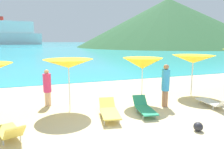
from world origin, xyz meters
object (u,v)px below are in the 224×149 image
at_px(umbrella_5, 142,63).
at_px(lounge_chair_6, 144,107).
at_px(cruise_ship, 11,34).
at_px(umbrella_6, 193,59).
at_px(lounge_chair_5, 10,131).
at_px(lounge_chair_4, 109,110).
at_px(beachgoer_3, 47,87).
at_px(umbrella_4, 68,64).
at_px(lounge_chair_3, 214,102).
at_px(beach_ball, 198,127).
at_px(beachgoer_2, 165,84).

relative_size(umbrella_5, lounge_chair_6, 1.31).
bearing_deg(umbrella_5, cruise_ship, 98.48).
relative_size(umbrella_6, lounge_chair_5, 1.42).
bearing_deg(cruise_ship, lounge_chair_5, -90.86).
bearing_deg(lounge_chair_4, umbrella_5, 41.23).
relative_size(lounge_chair_4, lounge_chair_6, 1.11).
bearing_deg(beachgoer_3, umbrella_4, -93.61).
distance_m(umbrella_4, cruise_ship, 169.26).
relative_size(lounge_chair_3, cruise_ship, 0.04).
distance_m(lounge_chair_6, cruise_ship, 171.01).
bearing_deg(umbrella_4, lounge_chair_4, -45.21).
distance_m(lounge_chair_3, beach_ball, 2.85).
bearing_deg(umbrella_4, lounge_chair_6, -25.97).
xyz_separation_m(lounge_chair_5, beachgoer_2, (5.99, 1.23, 0.71)).
xyz_separation_m(umbrella_4, umbrella_6, (6.37, 0.33, -0.04)).
xyz_separation_m(lounge_chair_6, cruise_ship, (-24.48, 169.08, 7.58)).
relative_size(lounge_chair_6, beachgoer_2, 0.86).
relative_size(umbrella_5, umbrella_6, 0.92).
relative_size(lounge_chair_3, lounge_chair_4, 0.97).
distance_m(umbrella_5, lounge_chair_4, 2.79).
bearing_deg(umbrella_4, umbrella_6, 3.00).
bearing_deg(beachgoer_2, beachgoer_3, -40.35).
bearing_deg(cruise_ship, beachgoer_3, -90.35).
bearing_deg(beach_ball, umbrella_6, 52.69).
height_order(lounge_chair_3, lounge_chair_4, lounge_chair_3).
bearing_deg(cruise_ship, beachgoer_2, -88.81).
relative_size(umbrella_5, lounge_chair_3, 1.22).
xyz_separation_m(lounge_chair_5, beachgoer_3, (1.15, 3.03, 0.57)).
height_order(lounge_chair_6, beachgoer_2, beachgoer_2).
bearing_deg(lounge_chair_6, cruise_ship, 106.32).
height_order(lounge_chair_4, beachgoer_3, beachgoer_3).
relative_size(umbrella_6, beachgoer_2, 1.23).
xyz_separation_m(umbrella_5, beachgoer_2, (0.76, -0.72, -0.87)).
bearing_deg(umbrella_6, umbrella_5, -172.46).
xyz_separation_m(umbrella_5, lounge_chair_6, (-0.53, -1.24, -1.60)).
height_order(umbrella_4, lounge_chair_6, umbrella_4).
xyz_separation_m(umbrella_6, beach_ball, (-2.78, -3.64, -1.77)).
height_order(umbrella_4, beach_ball, umbrella_4).
bearing_deg(lounge_chair_5, cruise_ship, -103.64).
relative_size(lounge_chair_5, cruise_ship, 0.04).
distance_m(umbrella_5, umbrella_6, 3.15).
xyz_separation_m(beachgoer_2, beach_ball, (-0.42, -2.51, -0.84)).
bearing_deg(beachgoer_3, lounge_chair_5, -154.09).
height_order(umbrella_5, lounge_chair_6, umbrella_5).
relative_size(lounge_chair_5, beach_ball, 5.43).
xyz_separation_m(umbrella_4, beach_ball, (3.59, -3.31, -1.80)).
height_order(umbrella_4, umbrella_5, umbrella_4).
bearing_deg(cruise_ship, lounge_chair_3, -88.23).
bearing_deg(beach_ball, lounge_chair_4, 138.86).
bearing_deg(lounge_chair_4, lounge_chair_5, -157.30).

